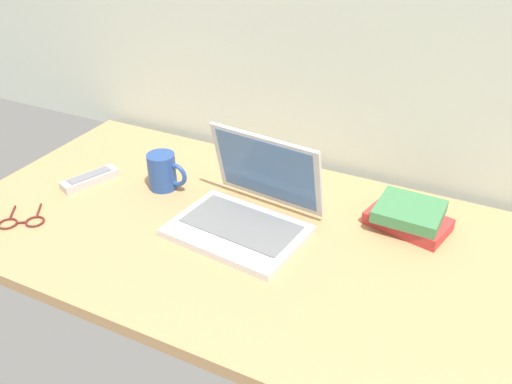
{
  "coord_description": "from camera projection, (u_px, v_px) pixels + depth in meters",
  "views": [
    {
      "loc": [
        0.43,
        -0.94,
        0.79
      ],
      "look_at": [
        -0.04,
        0.0,
        0.15
      ],
      "focal_mm": 38.01,
      "sensor_mm": 36.0,
      "label": 1
    }
  ],
  "objects": [
    {
      "name": "desk",
      "position": [
        272.0,
        245.0,
        1.28
      ],
      "size": [
        1.6,
        0.76,
        0.03
      ],
      "color": "tan",
      "rests_on": "ground"
    },
    {
      "name": "laptop",
      "position": [
        248.0,
        209.0,
        1.31
      ],
      "size": [
        0.33,
        0.3,
        0.21
      ],
      "color": "silver",
      "rests_on": "desk"
    },
    {
      "name": "book_stack",
      "position": [
        409.0,
        217.0,
        1.31
      ],
      "size": [
        0.21,
        0.15,
        0.06
      ],
      "color": "#B23333",
      "rests_on": "desk"
    },
    {
      "name": "eyeglasses",
      "position": [
        22.0,
        222.0,
        1.33
      ],
      "size": [
        0.13,
        0.14,
        0.01
      ],
      "color": "#591E19",
      "rests_on": "desk"
    },
    {
      "name": "remote_control_near",
      "position": [
        90.0,
        179.0,
        1.5
      ],
      "size": [
        0.1,
        0.17,
        0.02
      ],
      "color": "#B7B7B7",
      "rests_on": "desk"
    },
    {
      "name": "coffee_mug",
      "position": [
        163.0,
        171.0,
        1.46
      ],
      "size": [
        0.12,
        0.08,
        0.1
      ],
      "color": "#26478C",
      "rests_on": "desk"
    }
  ]
}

